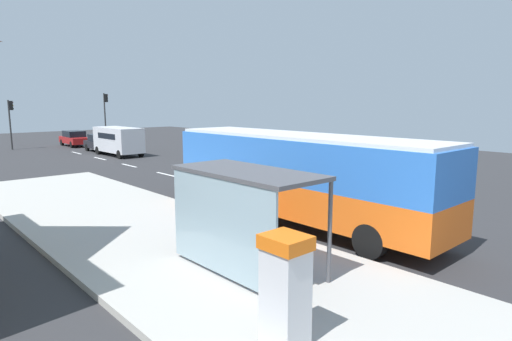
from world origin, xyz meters
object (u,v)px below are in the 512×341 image
object	(u,v)px
sedan_far	(75,138)
recycling_bin_yellow	(240,217)
white_van	(118,139)
sedan_near	(102,143)
recycling_bin_blue	(214,209)
traffic_light_near_side	(106,111)
traffic_light_far_side	(11,117)
bus	(298,173)
bus_shelter	(237,196)
recycling_bin_orange	(255,221)
recycling_bin_red	(227,213)
ticket_machine	(285,289)

from	to	relation	value
sedan_far	recycling_bin_yellow	distance (m)	34.06
white_van	sedan_near	bearing A→B (deg)	88.39
recycling_bin_blue	traffic_light_near_side	size ratio (longest dim) A/B	0.18
recycling_bin_blue	traffic_light_near_side	world-z (taller)	traffic_light_near_side
recycling_bin_yellow	traffic_light_far_side	distance (m)	34.06
bus	traffic_light_near_side	bearing A→B (deg)	77.80
bus_shelter	recycling_bin_orange	bearing A→B (deg)	39.38
white_van	traffic_light_near_side	bearing A→B (deg)	71.83
traffic_light_far_side	recycling_bin_red	bearing A→B (deg)	-91.90
bus	sedan_near	world-z (taller)	bus
traffic_light_near_side	bus_shelter	xyz separation A→B (m)	(-11.91, -35.67, -1.39)
sedan_near	traffic_light_near_side	world-z (taller)	traffic_light_near_side
bus	recycling_bin_blue	distance (m)	3.18
bus	recycling_bin_red	world-z (taller)	bus
recycling_bin_red	recycling_bin_yellow	bearing A→B (deg)	-90.00
ticket_machine	recycling_bin_yellow	bearing A→B (deg)	56.62
sedan_near	sedan_far	distance (m)	6.69
recycling_bin_red	traffic_light_far_side	distance (m)	33.36
white_van	sedan_near	xyz separation A→B (m)	(0.10, 3.64, -0.55)
recycling_bin_yellow	traffic_light_near_side	xyz separation A→B (m)	(9.70, 33.16, 2.83)
recycling_bin_blue	traffic_light_far_side	world-z (taller)	traffic_light_far_side
white_van	recycling_bin_blue	xyz separation A→B (m)	(-6.40, -21.71, -0.69)
bus	recycling_bin_yellow	distance (m)	2.76
white_van	ticket_machine	size ratio (longest dim) A/B	2.70
recycling_bin_orange	traffic_light_far_side	size ratio (longest dim) A/B	0.21
sedan_far	recycling_bin_red	xyz separation A→B (m)	(-6.50, -32.74, -0.14)
white_van	bus	bearing A→B (deg)	-99.53
sedan_far	bus_shelter	world-z (taller)	bus_shelter
bus	bus_shelter	size ratio (longest dim) A/B	2.76
bus	recycling_bin_orange	bearing A→B (deg)	-168.37
recycling_bin_red	bus_shelter	world-z (taller)	bus_shelter
sedan_far	recycling_bin_blue	bearing A→B (deg)	-101.47
recycling_bin_orange	recycling_bin_red	size ratio (longest dim) A/B	1.00
sedan_near	bus_shelter	xyz separation A→B (m)	(-8.71, -29.26, 1.31)
recycling_bin_orange	bus_shelter	size ratio (longest dim) A/B	0.24
white_van	traffic_light_near_side	size ratio (longest dim) A/B	1.00
bus	traffic_light_near_side	size ratio (longest dim) A/B	2.09
sedan_near	traffic_light_far_side	bearing A→B (deg)	126.82
recycling_bin_yellow	traffic_light_near_side	distance (m)	34.66
sedan_far	traffic_light_near_side	size ratio (longest dim) A/B	0.85
bus	ticket_machine	bearing A→B (deg)	-138.99
sedan_near	recycling_bin_red	size ratio (longest dim) A/B	4.69
recycling_bin_yellow	recycling_bin_blue	distance (m)	1.40
bus	recycling_bin_blue	world-z (taller)	bus
sedan_far	ticket_machine	world-z (taller)	ticket_machine
traffic_light_far_side	bus	bearing A→B (deg)	-87.68
bus_shelter	recycling_bin_blue	bearing A→B (deg)	60.53
recycling_bin_blue	traffic_light_far_side	bearing A→B (deg)	88.06
ticket_machine	traffic_light_near_side	distance (m)	40.96
white_van	bus_shelter	bearing A→B (deg)	-108.58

